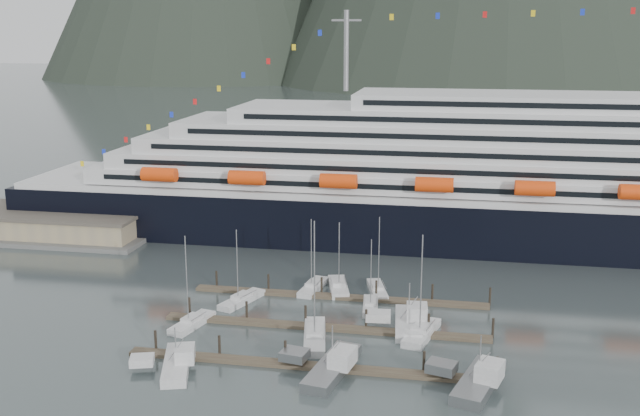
# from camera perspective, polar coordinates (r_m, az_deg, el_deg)

# --- Properties ---
(ground) EXTENTS (1600.00, 1600.00, 0.00)m
(ground) POSITION_cam_1_polar(r_m,az_deg,el_deg) (106.93, 2.71, -9.98)
(ground) COLOR #495655
(ground) RESTS_ON ground
(cruise_ship) EXTENTS (210.00, 30.40, 50.30)m
(cruise_ship) POSITION_cam_1_polar(r_m,az_deg,el_deg) (156.10, 16.62, 1.63)
(cruise_ship) COLOR black
(cruise_ship) RESTS_ON ground
(warehouse) EXTENTS (46.00, 20.00, 5.80)m
(warehouse) POSITION_cam_1_polar(r_m,az_deg,el_deg) (168.13, -20.20, -1.25)
(warehouse) COLOR #595956
(warehouse) RESTS_ON ground
(dock_near) EXTENTS (48.18, 2.28, 3.20)m
(dock_near) POSITION_cam_1_polar(r_m,az_deg,el_deg) (98.62, -1.01, -11.88)
(dock_near) COLOR #46392D
(dock_near) RESTS_ON ground
(dock_mid) EXTENTS (48.18, 2.28, 3.20)m
(dock_mid) POSITION_cam_1_polar(r_m,az_deg,el_deg) (110.30, 0.36, -9.04)
(dock_mid) COLOR #46392D
(dock_mid) RESTS_ON ground
(dock_far) EXTENTS (48.18, 2.28, 3.20)m
(dock_far) POSITION_cam_1_polar(r_m,az_deg,el_deg) (122.24, 1.46, -6.75)
(dock_far) COLOR #46392D
(dock_far) RESTS_ON ground
(sailboat_a) EXTENTS (4.64, 9.36, 14.45)m
(sailboat_a) POSITION_cam_1_polar(r_m,az_deg,el_deg) (112.79, -9.72, -8.65)
(sailboat_a) COLOR silver
(sailboat_a) RESTS_ON ground
(sailboat_b) EXTENTS (5.63, 9.96, 12.71)m
(sailboat_b) POSITION_cam_1_polar(r_m,az_deg,el_deg) (120.92, -5.98, -7.00)
(sailboat_b) COLOR silver
(sailboat_b) RESTS_ON ground
(sailboat_c) EXTENTS (3.12, 8.52, 11.86)m
(sailboat_c) POSITION_cam_1_polar(r_m,az_deg,el_deg) (117.96, 3.87, -7.49)
(sailboat_c) COLOR silver
(sailboat_c) RESTS_ON ground
(sailboat_d) EXTENTS (5.17, 12.75, 18.13)m
(sailboat_d) POSITION_cam_1_polar(r_m,az_deg,el_deg) (106.53, -0.41, -9.79)
(sailboat_d) COLOR silver
(sailboat_d) RESTS_ON ground
(sailboat_e) EXTENTS (3.76, 9.75, 12.84)m
(sailboat_e) POSITION_cam_1_polar(r_m,az_deg,el_deg) (125.99, -0.52, -6.07)
(sailboat_e) COLOR silver
(sailboat_e) RESTS_ON ground
(sailboat_f) EXTENTS (5.13, 10.23, 12.43)m
(sailboat_f) POSITION_cam_1_polar(r_m,az_deg,el_deg) (125.97, 1.41, -6.07)
(sailboat_f) COLOR silver
(sailboat_f) RESTS_ON ground
(sailboat_g) EXTENTS (4.64, 9.63, 13.48)m
(sailboat_g) POSITION_cam_1_polar(r_m,az_deg,el_deg) (125.16, 4.39, -6.24)
(sailboat_g) COLOR silver
(sailboat_g) RESTS_ON ground
(sailboat_h) EXTENTS (5.24, 10.69, 15.79)m
(sailboat_h) POSITION_cam_1_polar(r_m,az_deg,el_deg) (108.63, 7.74, -9.45)
(sailboat_h) COLOR silver
(sailboat_h) RESTS_ON ground
(trawler_a) EXTENTS (9.08, 11.77, 6.20)m
(trawler_a) POSITION_cam_1_polar(r_m,az_deg,el_deg) (99.71, -10.96, -11.51)
(trawler_a) COLOR silver
(trawler_a) RESTS_ON ground
(trawler_c) EXTENTS (10.06, 14.07, 6.97)m
(trawler_c) POSITION_cam_1_polar(r_m,az_deg,el_deg) (97.10, 0.85, -11.92)
(trawler_c) COLOR gray
(trawler_c) RESTS_ON ground
(trawler_d) EXTENTS (10.17, 13.02, 7.45)m
(trawler_d) POSITION_cam_1_polar(r_m,az_deg,el_deg) (95.33, 11.92, -12.71)
(trawler_d) COLOR gray
(trawler_d) RESTS_ON ground
(trawler_e) EXTENTS (9.12, 11.95, 7.61)m
(trawler_e) POSITION_cam_1_polar(r_m,az_deg,el_deg) (111.09, 6.69, -8.61)
(trawler_e) COLOR silver
(trawler_e) RESTS_ON ground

